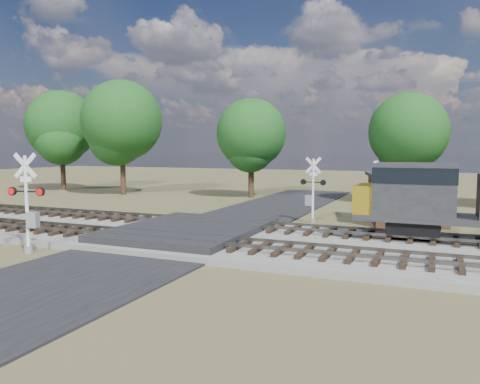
% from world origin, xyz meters
% --- Properties ---
extents(ground, '(160.00, 160.00, 0.00)m').
position_xyz_m(ground, '(0.00, 0.00, 0.00)').
color(ground, '#4F532C').
rests_on(ground, ground).
extents(ballast_bed, '(140.00, 10.00, 0.30)m').
position_xyz_m(ballast_bed, '(10.00, 0.50, 0.15)').
color(ballast_bed, gray).
rests_on(ballast_bed, ground).
extents(road, '(7.00, 60.00, 0.08)m').
position_xyz_m(road, '(0.00, 0.00, 0.04)').
color(road, black).
rests_on(road, ground).
extents(crossing_panel, '(7.00, 9.00, 0.62)m').
position_xyz_m(crossing_panel, '(0.00, 0.50, 0.32)').
color(crossing_panel, '#262628').
rests_on(crossing_panel, ground).
extents(track_near, '(140.00, 2.60, 0.33)m').
position_xyz_m(track_near, '(3.12, -2.00, 0.41)').
color(track_near, black).
rests_on(track_near, ballast_bed).
extents(track_far, '(140.00, 2.60, 0.33)m').
position_xyz_m(track_far, '(3.12, 3.00, 0.41)').
color(track_far, black).
rests_on(track_far, ballast_bed).
extents(crossing_signal_near, '(1.82, 0.48, 4.56)m').
position_xyz_m(crossing_signal_near, '(-4.80, -5.62, 1.89)').
color(crossing_signal_near, silver).
rests_on(crossing_signal_near, ground).
extents(crossing_signal_far, '(1.70, 0.39, 4.22)m').
position_xyz_m(crossing_signal_far, '(4.72, 7.98, 1.75)').
color(crossing_signal_far, silver).
rests_on(crossing_signal_far, ground).
extents(equipment_shed, '(5.70, 5.70, 3.19)m').
position_xyz_m(equipment_shed, '(10.30, 10.14, 1.62)').
color(equipment_shed, '#4F3122').
rests_on(equipment_shed, ground).
extents(treeline, '(78.06, 10.40, 11.69)m').
position_xyz_m(treeline, '(1.58, 20.05, 6.75)').
color(treeline, black).
rests_on(treeline, ground).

